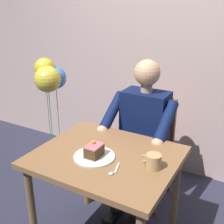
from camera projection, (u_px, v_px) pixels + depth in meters
The scene contains 9 objects.
cafe_rear_panel at pixel (177, 18), 2.53m from camera, with size 6.40×0.12×3.00m, color beige.
dining_table at pixel (106, 168), 1.82m from camera, with size 0.88×0.74×0.74m.
chair at pixel (148, 144), 2.45m from camera, with size 0.42×0.42×0.89m.
seated_person at pixel (141, 136), 2.25m from camera, with size 0.53×0.58×1.23m.
dessert_plate at pixel (94, 156), 1.75m from camera, with size 0.26×0.26×0.01m, color white.
cake_slice at pixel (94, 150), 1.73m from camera, with size 0.08×0.11×0.09m.
coffee_cup at pixel (153, 161), 1.62m from camera, with size 0.12×0.09×0.09m.
dessert_spoon at pixel (114, 171), 1.60m from camera, with size 0.04×0.14×0.01m.
balloon_display at pixel (50, 86), 2.60m from camera, with size 0.28×0.34×1.16m.
Camera 1 is at (-0.80, 1.34, 1.63)m, focal length 45.43 mm.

